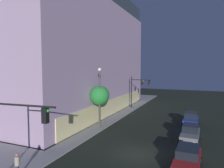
# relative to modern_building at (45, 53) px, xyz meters

# --- Properties ---
(ground_plane) EXTENTS (120.00, 120.00, 0.00)m
(ground_plane) POSITION_rel_modern_building_xyz_m (-14.07, -22.13, -10.54)
(ground_plane) COLOR black
(modern_building) EXTENTS (33.92, 28.55, 21.22)m
(modern_building) POSITION_rel_modern_building_xyz_m (0.00, 0.00, 0.00)
(modern_building) COLOR #4C4C51
(modern_building) RESTS_ON ground
(traffic_light_near_corner) EXTENTS (0.61, 4.70, 5.69)m
(traffic_light_near_corner) POSITION_rel_modern_building_xyz_m (-22.64, -16.83, -6.48)
(traffic_light_near_corner) COLOR black
(traffic_light_near_corner) RESTS_ON sidewalk_corner
(traffic_light_far_corner) EXTENTS (0.44, 3.86, 5.97)m
(traffic_light_far_corner) POSITION_rel_modern_building_xyz_m (6.25, -16.59, -6.27)
(traffic_light_far_corner) COLOR black
(traffic_light_far_corner) RESTS_ON sidewalk_corner
(street_lamp_sidewalk) EXTENTS (0.44, 0.44, 7.61)m
(street_lamp_sidewalk) POSITION_rel_modern_building_xyz_m (-8.20, -15.60, -5.58)
(street_lamp_sidewalk) COLOR #404040
(street_lamp_sidewalk) RESTS_ON sidewalk_corner
(sidewalk_tree) EXTENTS (2.59, 2.59, 5.31)m
(sidewalk_tree) POSITION_rel_modern_building_xyz_m (-7.51, -15.24, -6.40)
(sidewalk_tree) COLOR #4F471E
(sidewalk_tree) RESTS_ON sidewalk_corner
(pedestrian_waiting) EXTENTS (0.36, 0.36, 1.77)m
(pedestrian_waiting) POSITION_rel_modern_building_xyz_m (-21.50, -15.87, -9.33)
(pedestrian_waiting) COLOR #2D3851
(pedestrian_waiting) RESTS_ON sidewalk_corner
(car_red) EXTENTS (4.73, 2.14, 1.67)m
(car_red) POSITION_rel_modern_building_xyz_m (-15.27, -26.55, -9.69)
(car_red) COLOR maroon
(car_red) RESTS_ON ground
(car_grey) EXTENTS (4.34, 2.06, 1.75)m
(car_grey) POSITION_rel_modern_building_xyz_m (-8.68, -26.44, -9.67)
(car_grey) COLOR slate
(car_grey) RESTS_ON ground
(car_blue) EXTENTS (4.24, 2.11, 1.77)m
(car_blue) POSITION_rel_modern_building_xyz_m (-2.19, -26.24, -9.66)
(car_blue) COLOR navy
(car_blue) RESTS_ON ground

